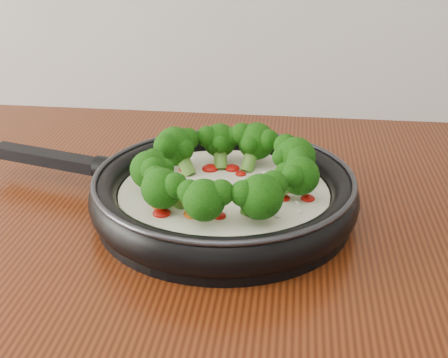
# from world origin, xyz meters

# --- Properties ---
(skillet) EXTENTS (0.55, 0.41, 0.09)m
(skillet) POSITION_xyz_m (0.10, 1.10, 0.94)
(skillet) COLOR black
(skillet) RESTS_ON counter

